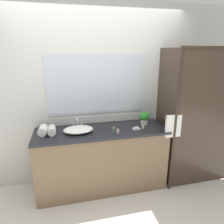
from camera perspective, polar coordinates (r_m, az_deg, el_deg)
name	(u,v)px	position (r m, az deg, el deg)	size (l,w,h in m)	color
ground_plane	(102,186)	(3.23, -2.76, -20.12)	(8.00, 8.00, 0.00)	silver
wall_back_with_mirror	(97,96)	(2.99, -4.33, 4.50)	(4.40, 0.06, 2.60)	silver
vanity_cabinet	(102,159)	(2.99, -2.92, -13.09)	(1.80, 0.58, 0.90)	brown
shower_enclosure	(193,119)	(3.05, 21.91, -1.81)	(1.20, 0.59, 2.00)	#2D2319
sink_basin	(78,130)	(2.73, -9.46, -4.92)	(0.40, 0.29, 0.07)	white
faucet	(77,124)	(2.90, -9.73, -3.40)	(0.17, 0.13, 0.15)	silver
potted_plant	(144,117)	(3.00, 9.12, -1.48)	(0.15, 0.15, 0.19)	beige
soap_dish	(136,128)	(2.83, 6.85, -4.53)	(0.10, 0.07, 0.04)	silver
amenity_bottle_shampoo	(118,131)	(2.66, 1.65, -5.25)	(0.03, 0.03, 0.08)	silver
amenity_bottle_lotion	(143,126)	(2.86, 8.75, -3.91)	(0.03, 0.03, 0.08)	silver
amenity_bottle_body_wash	(114,130)	(2.68, 0.46, -5.12)	(0.03, 0.03, 0.08)	#4C7056
rolled_towel_near_edge	(43,130)	(2.77, -18.88, -4.89)	(0.11, 0.11, 0.18)	white
rolled_towel_middle	(52,130)	(2.75, -16.61, -4.96)	(0.10, 0.10, 0.18)	white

